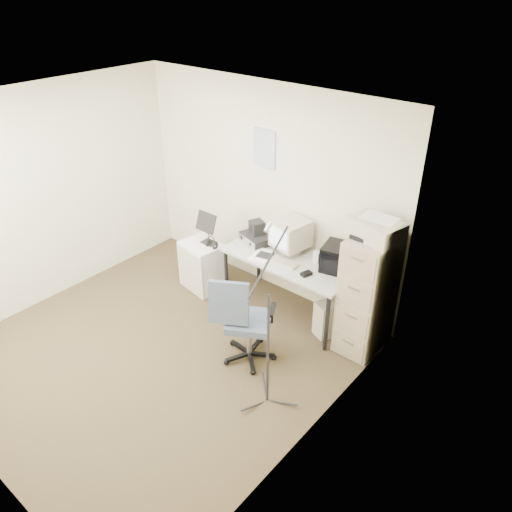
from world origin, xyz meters
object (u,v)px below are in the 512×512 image
Objects in this scene: office_chair at (249,320)px; side_cart at (203,265)px; filing_cabinet at (368,294)px; desk at (289,285)px.

office_chair reaches higher than side_cart.
desk is at bearing -178.19° from filing_cabinet.
filing_cabinet is at bearing 1.81° from desk.
side_cart is (-1.14, -0.25, -0.06)m from desk.
filing_cabinet is at bearing 19.19° from office_chair.
office_chair is at bearing -17.51° from side_cart.
desk is 1.56× the size of office_chair.
side_cart is (-2.09, -0.28, -0.34)m from filing_cabinet.
side_cart is at bearing -167.49° from desk.
desk is at bearing 21.34° from side_cart.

